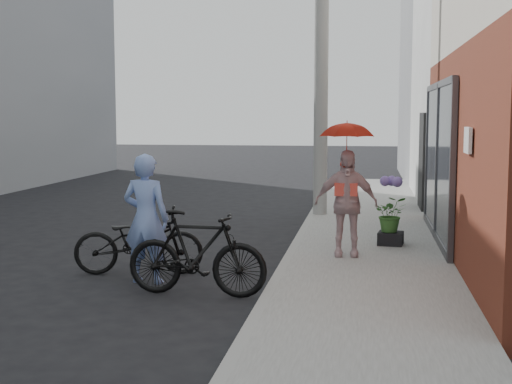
% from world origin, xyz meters
% --- Properties ---
extents(ground, '(80.00, 80.00, 0.00)m').
position_xyz_m(ground, '(0.00, 0.00, 0.00)').
color(ground, black).
rests_on(ground, ground).
extents(sidewalk, '(2.20, 24.00, 0.12)m').
position_xyz_m(sidewalk, '(2.10, 2.00, 0.06)').
color(sidewalk, gray).
rests_on(sidewalk, ground).
extents(curb, '(0.12, 24.00, 0.12)m').
position_xyz_m(curb, '(0.94, 2.00, 0.06)').
color(curb, '#9E9E99').
rests_on(curb, ground).
extents(utility_pole, '(0.28, 0.28, 7.00)m').
position_xyz_m(utility_pole, '(1.10, 6.00, 3.50)').
color(utility_pole, '#9E9E99').
rests_on(utility_pole, ground).
extents(officer, '(0.64, 0.46, 1.63)m').
position_xyz_m(officer, '(-0.71, 0.27, 0.82)').
color(officer, '#7A96D9').
rests_on(officer, ground).
extents(bike_left, '(1.79, 0.93, 0.89)m').
position_xyz_m(bike_left, '(-0.95, 0.71, 0.45)').
color(bike_left, black).
rests_on(bike_left, ground).
extents(bike_right, '(1.71, 0.59, 1.01)m').
position_xyz_m(bike_right, '(0.08, -0.29, 0.50)').
color(bike_right, black).
rests_on(bike_right, ground).
extents(kimono_woman, '(0.89, 0.39, 1.50)m').
position_xyz_m(kimono_woman, '(1.74, 1.78, 0.87)').
color(kimono_woman, beige).
rests_on(kimono_woman, sidewalk).
extents(parasol, '(0.75, 0.75, 0.66)m').
position_xyz_m(parasol, '(1.74, 1.78, 1.95)').
color(parasol, red).
rests_on(parasol, kimono_woman).
extents(planter, '(0.42, 0.42, 0.20)m').
position_xyz_m(planter, '(2.40, 2.74, 0.22)').
color(planter, black).
rests_on(planter, sidewalk).
extents(potted_plant, '(0.50, 0.44, 0.56)m').
position_xyz_m(potted_plant, '(2.40, 2.74, 0.59)').
color(potted_plant, '#386E2C').
rests_on(potted_plant, planter).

